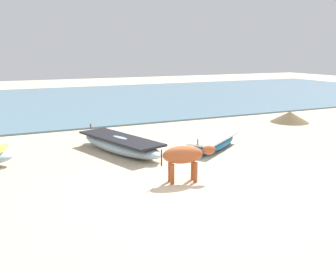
% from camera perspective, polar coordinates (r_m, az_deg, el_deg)
% --- Properties ---
extents(ground, '(80.00, 80.00, 0.00)m').
position_cam_1_polar(ground, '(9.98, 3.76, -7.51)').
color(ground, beige).
extents(sea_water, '(60.00, 20.00, 0.08)m').
position_cam_1_polar(sea_water, '(27.32, -15.51, 5.04)').
color(sea_water, slate).
rests_on(sea_water, ground).
extents(fishing_boat_0, '(2.26, 4.29, 0.74)m').
position_cam_1_polar(fishing_boat_0, '(13.28, -7.11, -1.14)').
color(fishing_boat_0, '#8CA5B7').
rests_on(fishing_boat_0, ground).
extents(fishing_boat_2, '(2.99, 2.49, 0.64)m').
position_cam_1_polar(fishing_boat_2, '(13.75, 6.85, -0.86)').
color(fishing_boat_2, '#1E669E').
rests_on(fishing_boat_2, ground).
extents(cow_adult_rust, '(1.52, 0.64, 0.99)m').
position_cam_1_polar(cow_adult_rust, '(10.16, 2.52, -2.90)').
color(cow_adult_rust, '#9E4C28').
rests_on(cow_adult_rust, ground).
extents(debris_pile_0, '(2.36, 2.36, 0.52)m').
position_cam_1_polar(debris_pile_0, '(19.72, 17.63, 2.79)').
color(debris_pile_0, brown).
rests_on(debris_pile_0, ground).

